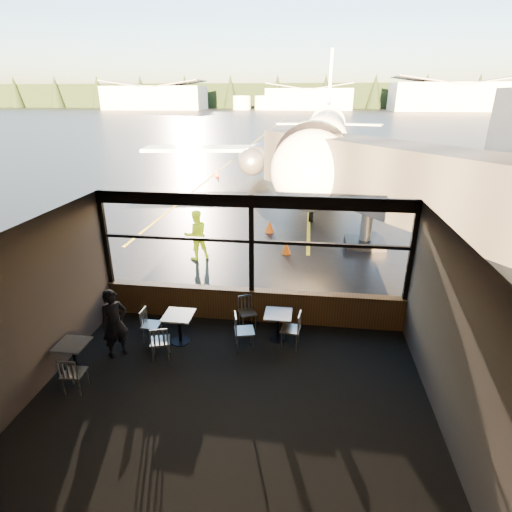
% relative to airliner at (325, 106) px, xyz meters
% --- Properties ---
extents(ground_plane, '(520.00, 520.00, 0.00)m').
position_rel_airliner_xyz_m(ground_plane, '(-2.28, 99.24, -5.08)').
color(ground_plane, black).
rests_on(ground_plane, ground).
extents(carpet_floor, '(8.00, 6.00, 0.01)m').
position_rel_airliner_xyz_m(carpet_floor, '(-2.28, -23.76, -5.07)').
color(carpet_floor, black).
rests_on(carpet_floor, ground).
extents(ceiling, '(8.00, 6.00, 0.04)m').
position_rel_airliner_xyz_m(ceiling, '(-2.28, -23.76, -1.58)').
color(ceiling, '#38332D').
rests_on(ceiling, ground).
extents(wall_left, '(0.04, 6.00, 3.50)m').
position_rel_airliner_xyz_m(wall_left, '(-6.28, -23.76, -3.33)').
color(wall_left, '#453C37').
rests_on(wall_left, ground).
extents(wall_right, '(0.04, 6.00, 3.50)m').
position_rel_airliner_xyz_m(wall_right, '(1.72, -23.76, -3.33)').
color(wall_right, '#453C37').
rests_on(wall_right, ground).
extents(wall_back, '(8.00, 0.04, 3.50)m').
position_rel_airliner_xyz_m(wall_back, '(-2.28, -26.76, -3.33)').
color(wall_back, '#453C37').
rests_on(wall_back, ground).
extents(window_sill, '(8.00, 0.28, 0.90)m').
position_rel_airliner_xyz_m(window_sill, '(-2.28, -20.76, -4.63)').
color(window_sill, brown).
rests_on(window_sill, ground).
extents(window_header, '(8.00, 0.18, 0.30)m').
position_rel_airliner_xyz_m(window_header, '(-2.28, -20.76, -1.73)').
color(window_header, black).
rests_on(window_header, ground).
extents(mullion_left, '(0.12, 0.12, 2.60)m').
position_rel_airliner_xyz_m(mullion_left, '(-6.23, -20.76, -2.88)').
color(mullion_left, black).
rests_on(mullion_left, ground).
extents(mullion_centre, '(0.12, 0.12, 2.60)m').
position_rel_airliner_xyz_m(mullion_centre, '(-2.28, -20.76, -2.88)').
color(mullion_centre, black).
rests_on(mullion_centre, ground).
extents(mullion_right, '(0.12, 0.12, 2.60)m').
position_rel_airliner_xyz_m(mullion_right, '(1.67, -20.76, -2.88)').
color(mullion_right, black).
rests_on(mullion_right, ground).
extents(window_transom, '(8.00, 0.10, 0.08)m').
position_rel_airliner_xyz_m(window_transom, '(-2.28, -20.76, -2.78)').
color(window_transom, black).
rests_on(window_transom, ground).
extents(airliner, '(29.70, 34.89, 10.16)m').
position_rel_airliner_xyz_m(airliner, '(0.00, 0.00, 0.00)').
color(airliner, white).
rests_on(airliner, ground_plane).
extents(jet_bridge, '(9.55, 11.67, 5.09)m').
position_rel_airliner_xyz_m(jet_bridge, '(1.32, -15.26, -2.53)').
color(jet_bridge, '#2B2B2D').
rests_on(jet_bridge, ground_plane).
extents(cafe_table_near, '(0.67, 0.67, 0.74)m').
position_rel_airliner_xyz_m(cafe_table_near, '(-1.50, -21.59, -4.71)').
color(cafe_table_near, gray).
rests_on(cafe_table_near, carpet_floor).
extents(cafe_table_mid, '(0.71, 0.71, 0.78)m').
position_rel_airliner_xyz_m(cafe_table_mid, '(-3.91, -22.04, -4.69)').
color(cafe_table_mid, '#A29E95').
rests_on(cafe_table_mid, carpet_floor).
extents(cafe_table_left, '(0.65, 0.65, 0.71)m').
position_rel_airliner_xyz_m(cafe_table_left, '(-5.88, -23.43, -4.72)').
color(cafe_table_left, gray).
rests_on(cafe_table_left, carpet_floor).
extents(chair_near_e, '(0.57, 0.57, 0.94)m').
position_rel_airliner_xyz_m(chair_near_e, '(-1.18, -21.86, -4.61)').
color(chair_near_e, beige).
rests_on(chair_near_e, carpet_floor).
extents(chair_near_w, '(0.63, 0.63, 0.96)m').
position_rel_airliner_xyz_m(chair_near_w, '(-2.27, -22.10, -4.60)').
color(chair_near_w, '#B1ACA0').
rests_on(chair_near_w, carpet_floor).
extents(chair_near_n, '(0.64, 0.64, 0.89)m').
position_rel_airliner_xyz_m(chair_near_n, '(-2.34, -21.16, -4.64)').
color(chair_near_n, '#B9B3A7').
rests_on(chair_near_n, carpet_floor).
extents(chair_mid_s, '(0.63, 0.63, 0.91)m').
position_rel_airliner_xyz_m(chair_mid_s, '(-4.15, -22.74, -4.62)').
color(chair_mid_s, '#BCB8AA').
rests_on(chair_mid_s, carpet_floor).
extents(chair_mid_w, '(0.49, 0.49, 0.88)m').
position_rel_airliner_xyz_m(chair_mid_w, '(-4.62, -22.06, -4.64)').
color(chair_mid_w, '#B8B4A6').
rests_on(chair_mid_w, carpet_floor).
extents(chair_left_s, '(0.50, 0.50, 0.88)m').
position_rel_airliner_xyz_m(chair_left_s, '(-5.51, -24.05, -4.64)').
color(chair_left_s, '#BCB7AA').
rests_on(chair_left_s, carpet_floor).
extents(passenger, '(0.72, 0.73, 1.69)m').
position_rel_airliner_xyz_m(passenger, '(-5.21, -22.74, -4.23)').
color(passenger, black).
rests_on(passenger, carpet_floor).
extents(ground_crew, '(1.15, 1.08, 1.87)m').
position_rel_airliner_xyz_m(ground_crew, '(-4.97, -16.54, -4.14)').
color(ground_crew, '#BFF219').
rests_on(ground_crew, ground_plane).
extents(cone_nose, '(0.41, 0.41, 0.57)m').
position_rel_airliner_xyz_m(cone_nose, '(-2.55, -13.07, -4.79)').
color(cone_nose, '#E94C07').
rests_on(cone_nose, ground_plane).
extents(cone_wing, '(0.38, 0.38, 0.53)m').
position_rel_airliner_xyz_m(cone_wing, '(-7.93, 0.03, -4.81)').
color(cone_wing, '#DA6406').
rests_on(cone_wing, ground_plane).
extents(hangar_left, '(45.00, 18.00, 11.00)m').
position_rel_airliner_xyz_m(hangar_left, '(-72.28, 159.24, 0.42)').
color(hangar_left, silver).
rests_on(hangar_left, ground_plane).
extents(hangar_mid, '(38.00, 15.00, 10.00)m').
position_rel_airliner_xyz_m(hangar_mid, '(-2.28, 164.24, -0.08)').
color(hangar_mid, silver).
rests_on(hangar_mid, ground_plane).
extents(hangar_right, '(50.00, 20.00, 12.00)m').
position_rel_airliner_xyz_m(hangar_right, '(57.72, 157.24, 0.92)').
color(hangar_right, silver).
rests_on(hangar_right, ground_plane).
extents(fuel_tank_a, '(8.00, 8.00, 6.00)m').
position_rel_airliner_xyz_m(fuel_tank_a, '(-32.28, 161.24, -2.08)').
color(fuel_tank_a, silver).
rests_on(fuel_tank_a, ground_plane).
extents(fuel_tank_b, '(8.00, 8.00, 6.00)m').
position_rel_airliner_xyz_m(fuel_tank_b, '(-22.28, 161.24, -2.08)').
color(fuel_tank_b, silver).
rests_on(fuel_tank_b, ground_plane).
extents(fuel_tank_c, '(8.00, 8.00, 6.00)m').
position_rel_airliner_xyz_m(fuel_tank_c, '(-12.28, 161.24, -2.08)').
color(fuel_tank_c, silver).
rests_on(fuel_tank_c, ground_plane).
extents(treeline, '(360.00, 3.00, 12.00)m').
position_rel_airliner_xyz_m(treeline, '(-2.28, 189.24, 0.92)').
color(treeline, black).
rests_on(treeline, ground_plane).
extents(cone_extra, '(0.38, 0.38, 0.52)m').
position_rel_airliner_xyz_m(cone_extra, '(-1.64, -15.64, -4.82)').
color(cone_extra, '#FF5C08').
rests_on(cone_extra, ground_plane).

